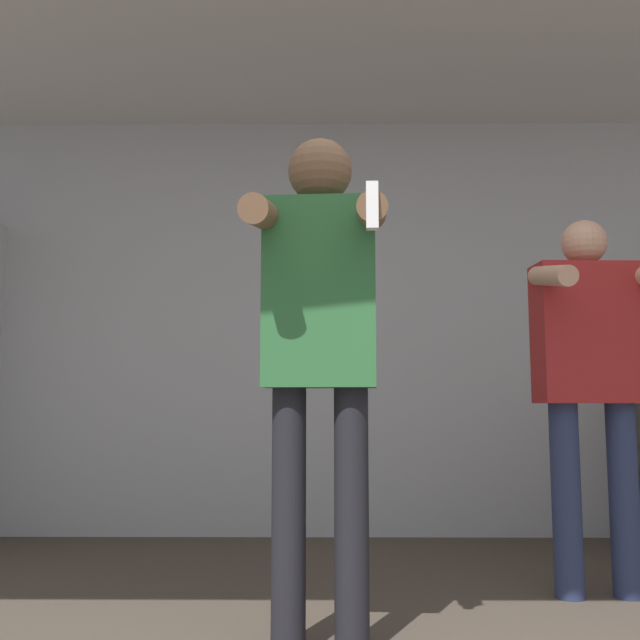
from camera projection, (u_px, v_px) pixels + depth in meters
name	position (u px, v px, depth m)	size (l,w,h in m)	color
wall_back	(365.00, 324.00, 4.39)	(7.00, 0.06, 2.55)	#B2B7BC
person_woman_foreground	(320.00, 327.00, 2.37)	(0.47, 0.47, 1.70)	black
person_man_side	(590.00, 365.00, 3.01)	(0.51, 0.47, 1.58)	navy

